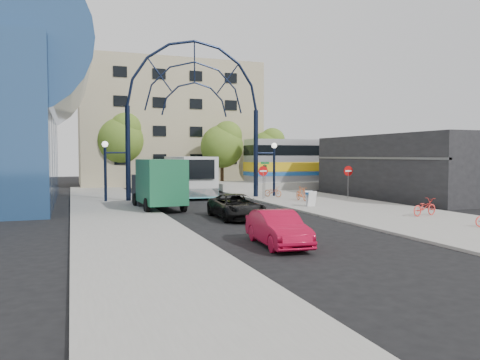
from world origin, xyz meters
name	(u,v)px	position (x,y,z in m)	size (l,w,h in m)	color
ground	(268,226)	(0.00, 0.00, 0.00)	(120.00, 120.00, 0.00)	black
sidewalk_east	(360,209)	(8.00, 4.00, 0.06)	(8.00, 56.00, 0.12)	gray
plaza_west	(118,215)	(-6.50, 6.00, 0.06)	(5.00, 50.00, 0.12)	gray
gateway_arch	(195,87)	(0.00, 14.00, 8.56)	(13.64, 0.44, 12.10)	black
stop_sign	(263,174)	(4.80, 12.00, 1.99)	(0.80, 0.07, 2.50)	slate
do_not_enter_sign	(348,174)	(11.00, 10.00, 1.98)	(0.76, 0.07, 2.48)	slate
street_name_sign	(265,172)	(5.20, 12.60, 2.13)	(0.70, 0.70, 2.80)	slate
sandwich_board	(311,197)	(5.60, 5.98, 0.74)	(0.55, 0.61, 0.99)	white
commercial_block_east	(402,167)	(16.00, 10.00, 2.50)	(6.00, 16.00, 5.00)	black
apartment_block	(167,125)	(2.00, 34.97, 7.00)	(20.00, 12.10, 14.00)	tan
train_platform	(358,183)	(20.00, 22.00, 0.40)	(32.00, 5.00, 0.80)	gray
train_car	(358,160)	(20.00, 22.00, 2.90)	(25.10, 3.05, 4.20)	#B7B7BC
tree_north_a	(223,144)	(6.12, 25.93, 4.61)	(4.48, 4.48, 7.00)	#382314
tree_north_b	(121,138)	(-3.88, 29.93, 5.27)	(5.12, 5.12, 8.00)	#382314
tree_north_c	(268,148)	(12.12, 27.93, 4.28)	(4.16, 4.16, 6.50)	#382314
city_bus	(188,175)	(0.62, 18.86, 1.73)	(3.49, 12.18, 3.30)	silver
green_truck	(158,184)	(-3.77, 8.71, 1.58)	(2.67, 6.36, 3.16)	black
black_suv	(236,207)	(-0.61, 2.84, 0.66)	(2.19, 4.74, 1.32)	black
red_sedan	(278,228)	(-1.64, -4.77, 0.66)	(1.40, 4.01, 1.32)	#AD0A2B
bike_near_a	(273,192)	(6.12, 13.13, 0.54)	(0.56, 1.62, 0.85)	#D55E2A
bike_near_b	(302,194)	(6.87, 9.68, 0.62)	(0.47, 1.68, 1.01)	orange
bike_far_a	(424,207)	(9.13, -0.34, 0.60)	(0.63, 1.82, 0.96)	red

